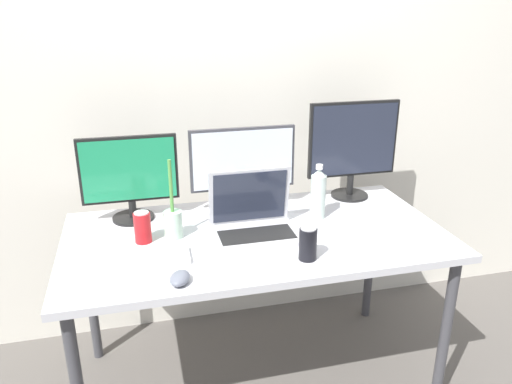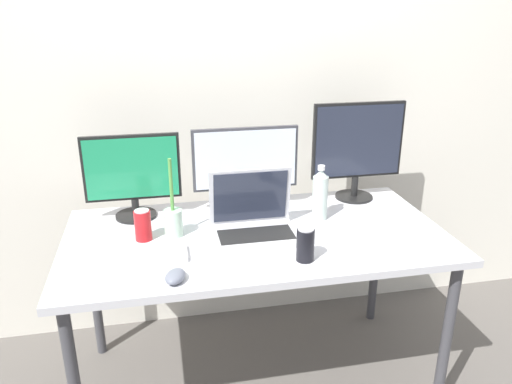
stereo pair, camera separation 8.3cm
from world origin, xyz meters
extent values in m
plane|color=#5B5651|center=(0.00, 0.00, 0.00)|extent=(16.00, 16.00, 0.00)
cube|color=silver|center=(0.00, 0.59, 1.30)|extent=(7.00, 0.08, 2.60)
cylinder|color=#424247|center=(0.71, -0.34, 0.35)|extent=(0.04, 0.04, 0.71)
cylinder|color=#424247|center=(-0.71, 0.34, 0.35)|extent=(0.04, 0.04, 0.71)
cylinder|color=#424247|center=(0.71, 0.34, 0.35)|extent=(0.04, 0.04, 0.71)
cube|color=silver|center=(0.00, 0.00, 0.72)|extent=(1.55, 0.80, 0.03)
cylinder|color=black|center=(-0.49, 0.27, 0.75)|extent=(0.18, 0.18, 0.01)
cylinder|color=black|center=(-0.49, 0.27, 0.79)|extent=(0.03, 0.03, 0.07)
cube|color=black|center=(-0.49, 0.27, 0.97)|extent=(0.41, 0.02, 0.29)
cube|color=#1E8C59|center=(-0.49, 0.26, 0.97)|extent=(0.39, 0.01, 0.26)
cylinder|color=#38383D|center=(0.01, 0.28, 0.75)|extent=(0.21, 0.21, 0.01)
cylinder|color=#38383D|center=(0.01, 0.28, 0.79)|extent=(0.03, 0.03, 0.08)
cube|color=#38383D|center=(0.01, 0.28, 0.98)|extent=(0.47, 0.02, 0.28)
cube|color=silver|center=(0.01, 0.26, 0.98)|extent=(0.45, 0.01, 0.26)
cylinder|color=black|center=(0.54, 0.29, 0.75)|extent=(0.18, 0.18, 0.01)
cylinder|color=black|center=(0.54, 0.29, 0.80)|extent=(0.03, 0.03, 0.10)
cube|color=black|center=(0.54, 0.29, 1.03)|extent=(0.44, 0.02, 0.35)
cube|color=#232838|center=(0.54, 0.28, 1.03)|extent=(0.41, 0.01, 0.33)
cube|color=silver|center=(-0.01, -0.04, 0.75)|extent=(0.34, 0.24, 0.02)
cube|color=black|center=(-0.01, -0.06, 0.76)|extent=(0.30, 0.13, 0.00)
cube|color=silver|center=(-0.01, 0.06, 0.88)|extent=(0.34, 0.05, 0.24)
cube|color=#232838|center=(-0.01, 0.06, 0.88)|extent=(0.30, 0.04, 0.22)
cube|color=#B2B2B7|center=(0.47, -0.12, 0.75)|extent=(0.44, 0.15, 0.02)
cube|color=white|center=(-0.49, -0.13, 0.75)|extent=(0.39, 0.13, 0.02)
ellipsoid|color=slate|center=(-0.34, -0.32, 0.76)|extent=(0.10, 0.12, 0.04)
cylinder|color=silver|center=(0.30, 0.09, 0.84)|extent=(0.07, 0.07, 0.19)
cone|color=silver|center=(0.30, 0.09, 0.95)|extent=(0.06, 0.06, 0.03)
cylinder|color=white|center=(0.30, 0.09, 0.97)|extent=(0.03, 0.03, 0.02)
cylinder|color=black|center=(0.13, -0.26, 0.80)|extent=(0.07, 0.07, 0.12)
cylinder|color=silver|center=(0.13, -0.26, 0.86)|extent=(0.06, 0.06, 0.00)
cylinder|color=red|center=(-0.45, 0.03, 0.80)|extent=(0.07, 0.07, 0.12)
cylinder|color=silver|center=(-0.45, 0.03, 0.86)|extent=(0.06, 0.06, 0.00)
cylinder|color=#B2D1B7|center=(-0.33, 0.04, 0.80)|extent=(0.07, 0.07, 0.11)
cylinder|color=#519342|center=(-0.33, 0.04, 0.96)|extent=(0.01, 0.01, 0.21)
camera|label=1|loc=(-0.45, -1.80, 1.62)|focal=35.00mm
camera|label=2|loc=(-0.37, -1.82, 1.62)|focal=35.00mm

